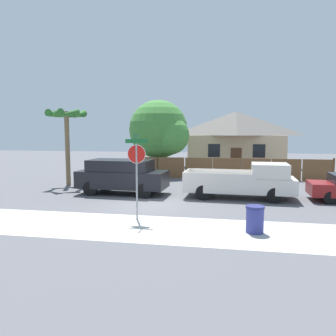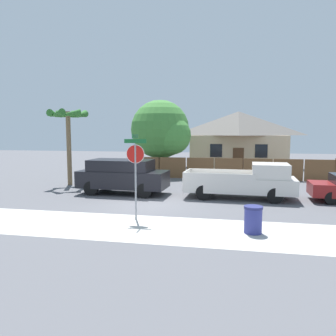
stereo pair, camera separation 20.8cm
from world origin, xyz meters
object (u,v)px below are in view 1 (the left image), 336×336
(house, at_px, (236,139))
(trash_bin, at_px, (255,219))
(palm_tree, at_px, (67,121))
(red_suv, at_px, (122,175))
(stop_sign, at_px, (137,163))
(oak_tree, at_px, (161,131))
(orange_pickup, at_px, (244,181))

(house, distance_m, trash_bin, 20.90)
(palm_tree, relative_size, red_suv, 0.98)
(red_suv, xyz_separation_m, stop_sign, (2.19, -4.87, 1.16))
(house, relative_size, oak_tree, 1.54)
(oak_tree, distance_m, red_suv, 8.48)
(oak_tree, xyz_separation_m, red_suv, (-0.42, -8.12, -2.41))
(house, xyz_separation_m, stop_sign, (-4.00, -19.87, -0.56))
(oak_tree, distance_m, trash_bin, 15.42)
(house, bearing_deg, oak_tree, -129.97)
(house, height_order, orange_pickup, house)
(red_suv, height_order, trash_bin, red_suv)
(red_suv, relative_size, stop_sign, 1.49)
(red_suv, bearing_deg, stop_sign, -63.26)
(palm_tree, distance_m, orange_pickup, 11.24)
(palm_tree, xyz_separation_m, orange_pickup, (10.57, -2.20, -3.12))
(oak_tree, xyz_separation_m, trash_bin, (5.99, -13.90, -2.96))
(house, height_order, palm_tree, house)
(oak_tree, relative_size, trash_bin, 6.43)
(red_suv, bearing_deg, house, 70.15)
(stop_sign, bearing_deg, red_suv, 113.38)
(oak_tree, bearing_deg, palm_tree, -128.04)
(stop_sign, bearing_deg, orange_pickup, 48.67)
(red_suv, relative_size, orange_pickup, 0.87)
(orange_pickup, distance_m, trash_bin, 5.78)
(oak_tree, xyz_separation_m, stop_sign, (1.76, -12.99, -1.25))
(stop_sign, bearing_deg, trash_bin, -12.91)
(red_suv, relative_size, trash_bin, 5.32)
(oak_tree, relative_size, palm_tree, 1.23)
(house, relative_size, palm_tree, 1.90)
(orange_pickup, height_order, stop_sign, stop_sign)
(palm_tree, relative_size, trash_bin, 5.22)
(house, height_order, oak_tree, oak_tree)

